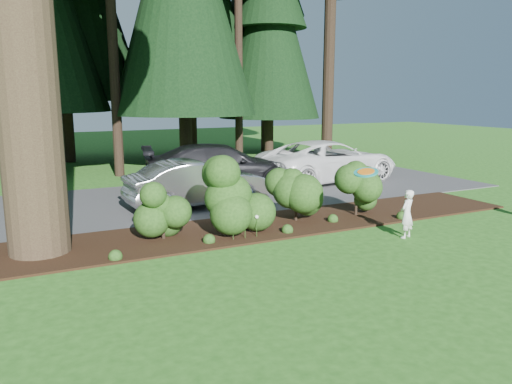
{
  "coord_description": "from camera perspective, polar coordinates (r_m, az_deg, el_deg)",
  "views": [
    {
      "loc": [
        -5.01,
        -7.66,
        3.3
      ],
      "look_at": [
        -0.45,
        1.53,
        1.3
      ],
      "focal_mm": 35.0,
      "sensor_mm": 36.0,
      "label": 1
    }
  ],
  "objects": [
    {
      "name": "child",
      "position": [
        12.15,
        16.86,
        -2.42
      ],
      "size": [
        0.49,
        0.41,
        1.14
      ],
      "primitive_type": "imported",
      "rotation": [
        0.0,
        0.0,
        3.51
      ],
      "color": "white",
      "rests_on": "ground"
    },
    {
      "name": "car_white_suv",
      "position": [
        19.33,
        8.25,
        3.54
      ],
      "size": [
        5.88,
        3.13,
        1.57
      ],
      "primitive_type": "imported",
      "rotation": [
        0.0,
        0.0,
        1.67
      ],
      "color": "white",
      "rests_on": "driveway"
    },
    {
      "name": "driveway",
      "position": [
        16.3,
        -7.94,
        -0.69
      ],
      "size": [
        22.0,
        6.0,
        0.03
      ],
      "primitive_type": "cube",
      "color": "#38383A",
      "rests_on": "ground"
    },
    {
      "name": "lily_cluster",
      "position": [
        11.45,
        -1.27,
        -3.14
      ],
      "size": [
        0.69,
        0.09,
        0.57
      ],
      "color": "#1B3A11",
      "rests_on": "ground"
    },
    {
      "name": "ground",
      "position": [
        9.73,
        6.47,
        -8.87
      ],
      "size": [
        80.0,
        80.0,
        0.0
      ],
      "primitive_type": "plane",
      "color": "#225418",
      "rests_on": "ground"
    },
    {
      "name": "mulch_bed",
      "position": [
        12.44,
        -1.67,
        -4.23
      ],
      "size": [
        16.0,
        2.5,
        0.05
      ],
      "primitive_type": "cube",
      "color": "black",
      "rests_on": "ground"
    },
    {
      "name": "shrub_row",
      "position": [
        12.5,
        1.73,
        -0.47
      ],
      "size": [
        6.53,
        1.6,
        1.61
      ],
      "color": "#1B3A11",
      "rests_on": "ground"
    },
    {
      "name": "car_silver_wagon",
      "position": [
        14.87,
        -6.7,
        0.99
      ],
      "size": [
        4.3,
        1.75,
        1.39
      ],
      "primitive_type": "imported",
      "rotation": [
        0.0,
        0.0,
        1.64
      ],
      "color": "#ABABB0",
      "rests_on": "driveway"
    },
    {
      "name": "car_dark_suv",
      "position": [
        17.65,
        -4.01,
        2.93
      ],
      "size": [
        5.77,
        3.28,
        1.58
      ],
      "primitive_type": "imported",
      "rotation": [
        0.0,
        0.0,
        1.36
      ],
      "color": "black",
      "rests_on": "driveway"
    },
    {
      "name": "frisbee",
      "position": [
        11.07,
        12.46,
        2.23
      ],
      "size": [
        0.54,
        0.53,
        0.21
      ],
      "color": "teal",
      "rests_on": "ground"
    }
  ]
}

